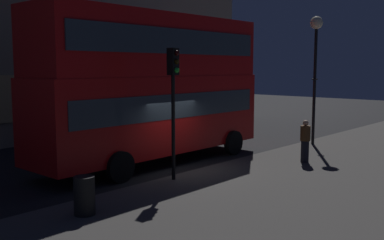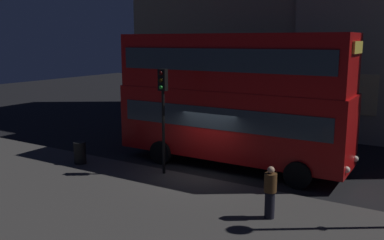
# 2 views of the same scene
# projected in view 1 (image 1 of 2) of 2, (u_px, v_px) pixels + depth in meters

# --- Properties ---
(ground_plane) EXTENTS (80.00, 80.00, 0.00)m
(ground_plane) POSITION_uv_depth(u_px,v_px,m) (179.00, 171.00, 16.13)
(ground_plane) COLOR black
(sidewalk_slab) EXTENTS (44.00, 7.79, 0.12)m
(sidewalk_slab) POSITION_uv_depth(u_px,v_px,m) (289.00, 193.00, 13.15)
(sidewalk_slab) COLOR #423F3D
(sidewalk_slab) RESTS_ON ground
(double_decker_bus) EXTENTS (10.24, 2.94, 5.71)m
(double_decker_bus) POSITION_uv_depth(u_px,v_px,m) (154.00, 82.00, 17.10)
(double_decker_bus) COLOR #B20F0F
(double_decker_bus) RESTS_ON ground
(traffic_light_near_kerb) EXTENTS (0.34, 0.37, 4.23)m
(traffic_light_near_kerb) POSITION_uv_depth(u_px,v_px,m) (173.00, 86.00, 14.10)
(traffic_light_near_kerb) COLOR black
(traffic_light_near_kerb) RESTS_ON sidewalk_slab
(street_lamp) EXTENTS (0.59, 0.59, 5.95)m
(street_lamp) POSITION_uv_depth(u_px,v_px,m) (316.00, 46.00, 20.55)
(street_lamp) COLOR black
(street_lamp) RESTS_ON sidewalk_slab
(pedestrian) EXTENTS (0.38, 0.38, 1.63)m
(pedestrian) POSITION_uv_depth(u_px,v_px,m) (305.00, 141.00, 17.00)
(pedestrian) COLOR black
(pedestrian) RESTS_ON sidewalk_slab
(litter_bin) EXTENTS (0.53, 0.53, 0.96)m
(litter_bin) POSITION_uv_depth(u_px,v_px,m) (84.00, 196.00, 10.98)
(litter_bin) COLOR black
(litter_bin) RESTS_ON sidewalk_slab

